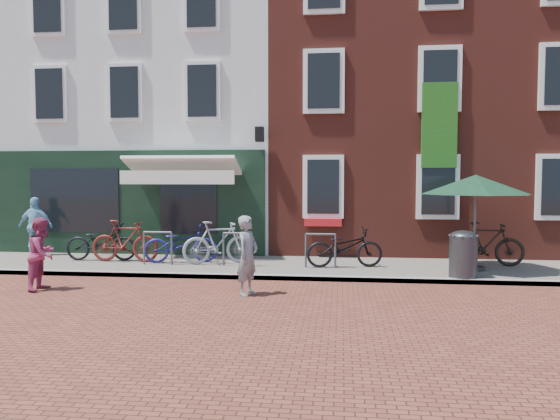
# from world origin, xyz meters

# --- Properties ---
(ground) EXTENTS (80.00, 80.00, 0.00)m
(ground) POSITION_xyz_m (0.00, 0.00, 0.00)
(ground) COLOR brown
(sidewalk) EXTENTS (24.00, 3.00, 0.10)m
(sidewalk) POSITION_xyz_m (1.00, 1.50, 0.05)
(sidewalk) COLOR slate
(sidewalk) RESTS_ON ground
(building_stucco) EXTENTS (8.00, 8.00, 9.00)m
(building_stucco) POSITION_xyz_m (-5.00, 7.00, 4.50)
(building_stucco) COLOR silver
(building_stucco) RESTS_ON ground
(building_brick_mid) EXTENTS (6.00, 8.00, 10.00)m
(building_brick_mid) POSITION_xyz_m (2.00, 7.00, 5.00)
(building_brick_mid) COLOR maroon
(building_brick_mid) RESTS_ON ground
(building_brick_right) EXTENTS (6.00, 8.00, 10.00)m
(building_brick_right) POSITION_xyz_m (8.00, 7.00, 5.00)
(building_brick_right) COLOR maroon
(building_brick_right) RESTS_ON ground
(litter_bin) EXTENTS (0.59, 0.59, 1.08)m
(litter_bin) POSITION_xyz_m (3.59, 0.30, 0.66)
(litter_bin) COLOR #353537
(litter_bin) RESTS_ON sidewalk
(parasol) EXTENTS (2.48, 2.48, 2.31)m
(parasol) POSITION_xyz_m (4.06, 1.30, 2.17)
(parasol) COLOR #4C4C4F
(parasol) RESTS_ON sidewalk
(woman) EXTENTS (0.53, 0.65, 1.52)m
(woman) POSITION_xyz_m (-0.79, -1.48, 0.76)
(woman) COLOR gray
(woman) RESTS_ON ground
(boy) EXTENTS (0.55, 0.71, 1.45)m
(boy) POSITION_xyz_m (-4.94, -1.47, 0.72)
(boy) COLOR #A1325A
(boy) RESTS_ON ground
(cafe_person) EXTENTS (0.97, 0.45, 1.61)m
(cafe_person) POSITION_xyz_m (-7.39, 2.37, 0.91)
(cafe_person) COLOR #83BCDC
(cafe_person) RESTS_ON sidewalk
(bicycle_0) EXTENTS (1.87, 0.79, 0.96)m
(bicycle_0) POSITION_xyz_m (-5.18, 1.67, 0.58)
(bicycle_0) COLOR black
(bicycle_0) RESTS_ON sidewalk
(bicycle_1) EXTENTS (1.78, 0.52, 1.07)m
(bicycle_1) POSITION_xyz_m (-4.48, 1.54, 0.63)
(bicycle_1) COLOR #5C1B16
(bicycle_1) RESTS_ON sidewalk
(bicycle_2) EXTENTS (1.92, 1.02, 0.96)m
(bicycle_2) POSITION_xyz_m (-3.03, 1.57, 0.58)
(bicycle_2) COLOR navy
(bicycle_2) RESTS_ON sidewalk
(bicycle_3) EXTENTS (1.83, 1.15, 1.07)m
(bicycle_3) POSITION_xyz_m (-2.05, 1.50, 0.63)
(bicycle_3) COLOR #979799
(bicycle_3) RESTS_ON sidewalk
(bicycle_4) EXTENTS (1.92, 0.98, 0.96)m
(bicycle_4) POSITION_xyz_m (1.07, 1.33, 0.58)
(bicycle_4) COLOR black
(bicycle_4) RESTS_ON sidewalk
(bicycle_5) EXTENTS (1.82, 0.70, 1.07)m
(bicycle_5) POSITION_xyz_m (4.49, 1.95, 0.63)
(bicycle_5) COLOR black
(bicycle_5) RESTS_ON sidewalk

